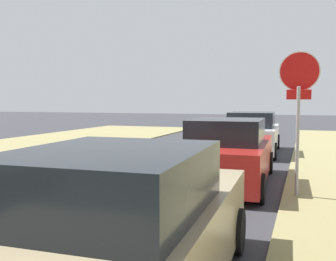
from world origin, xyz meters
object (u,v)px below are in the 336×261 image
at_px(parked_sedan_tan, 120,235).
at_px(parked_sedan_white, 252,134).
at_px(parked_sedan_red, 228,154).
at_px(stop_sign_far, 299,92).

xyz_separation_m(parked_sedan_tan, parked_sedan_white, (-0.28, 11.72, 0.00)).
bearing_deg(parked_sedan_tan, parked_sedan_white, 91.37).
bearing_deg(parked_sedan_red, parked_sedan_white, 91.78).
distance_m(parked_sedan_tan, parked_sedan_white, 11.72).
height_order(stop_sign_far, parked_sedan_red, stop_sign_far).
bearing_deg(parked_sedan_white, parked_sedan_red, -88.22).
bearing_deg(parked_sedan_white, stop_sign_far, -75.13).
bearing_deg(stop_sign_far, parked_sedan_white, 104.87).
distance_m(parked_sedan_tan, parked_sedan_red, 5.92).
xyz_separation_m(parked_sedan_tan, parked_sedan_red, (-0.10, 5.92, 0.00)).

